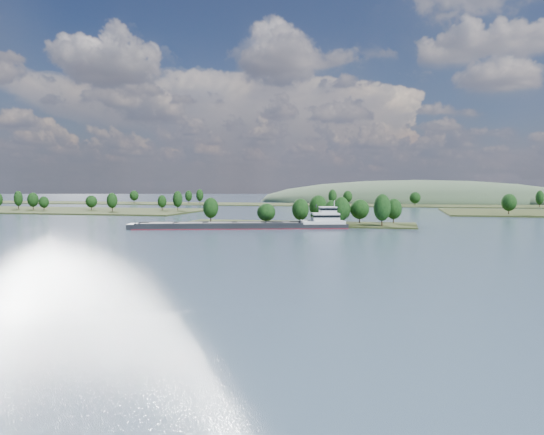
# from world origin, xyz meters

# --- Properties ---
(ground) EXTENTS (1800.00, 1800.00, 0.00)m
(ground) POSITION_xyz_m (0.00, 120.00, 0.00)
(ground) COLOR #334B59
(ground) RESTS_ON ground
(tree_island) EXTENTS (100.00, 31.08, 14.16)m
(tree_island) POSITION_xyz_m (6.91, 179.66, 3.95)
(tree_island) COLOR #252E14
(tree_island) RESTS_ON ground
(back_shoreline) EXTENTS (900.00, 60.00, 15.48)m
(back_shoreline) POSITION_xyz_m (8.82, 399.72, 0.71)
(back_shoreline) COLOR #252E14
(back_shoreline) RESTS_ON ground
(hill_west) EXTENTS (320.00, 160.00, 44.00)m
(hill_west) POSITION_xyz_m (60.00, 500.00, 0.00)
(hill_west) COLOR #354932
(hill_west) RESTS_ON ground
(cargo_barge) EXTENTS (84.91, 34.79, 11.59)m
(cargo_barge) POSITION_xyz_m (-12.86, 156.28, 1.46)
(cargo_barge) COLOR black
(cargo_barge) RESTS_ON ground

